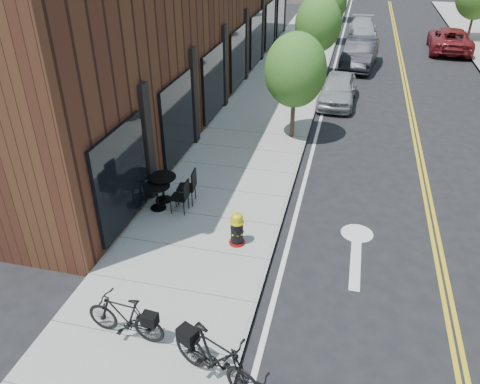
% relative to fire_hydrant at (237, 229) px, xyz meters
% --- Properties ---
extents(ground, '(120.00, 120.00, 0.00)m').
position_rel_fire_hydrant_xyz_m(ground, '(0.95, -1.96, -0.56)').
color(ground, black).
rests_on(ground, ground).
extents(sidewalk_near, '(4.00, 70.00, 0.12)m').
position_rel_fire_hydrant_xyz_m(sidewalk_near, '(-1.05, 8.04, -0.50)').
color(sidewalk_near, '#9E9B93').
rests_on(sidewalk_near, ground).
extents(building_near, '(5.00, 28.00, 7.00)m').
position_rel_fire_hydrant_xyz_m(building_near, '(-5.55, 12.04, 2.94)').
color(building_near, '#422015').
rests_on(building_near, ground).
extents(tree_near_a, '(2.20, 2.20, 3.81)m').
position_rel_fire_hydrant_xyz_m(tree_near_a, '(0.35, 7.04, 2.05)').
color(tree_near_a, '#382B1E').
rests_on(tree_near_a, sidewalk_near).
extents(tree_near_b, '(2.30, 2.30, 3.98)m').
position_rel_fire_hydrant_xyz_m(tree_near_b, '(0.35, 15.04, 2.16)').
color(tree_near_b, '#382B1E').
rests_on(tree_near_b, sidewalk_near).
extents(tree_near_c, '(2.10, 2.10, 3.67)m').
position_rel_fire_hydrant_xyz_m(tree_near_c, '(0.35, 23.04, 1.97)').
color(tree_near_c, '#382B1E').
rests_on(tree_near_c, sidewalk_near).
extents(fire_hydrant, '(0.53, 0.53, 0.92)m').
position_rel_fire_hydrant_xyz_m(fire_hydrant, '(0.00, 0.00, 0.00)').
color(fire_hydrant, maroon).
rests_on(fire_hydrant, sidewalk_near).
extents(bicycle_left, '(1.69, 0.61, 0.99)m').
position_rel_fire_hydrant_xyz_m(bicycle_left, '(-1.35, -3.45, 0.06)').
color(bicycle_left, black).
rests_on(bicycle_left, sidewalk_near).
extents(bicycle_right, '(2.01, 1.29, 1.17)m').
position_rel_fire_hydrant_xyz_m(bicycle_right, '(0.65, -4.05, 0.15)').
color(bicycle_right, black).
rests_on(bicycle_right, sidewalk_near).
extents(bistro_set_b, '(1.76, 0.77, 0.95)m').
position_rel_fire_hydrant_xyz_m(bistro_set_b, '(-2.57, 1.07, 0.04)').
color(bistro_set_b, black).
rests_on(bistro_set_b, sidewalk_near).
extents(bistro_set_c, '(1.92, 0.89, 1.02)m').
position_rel_fire_hydrant_xyz_m(bistro_set_c, '(-2.58, 1.52, 0.07)').
color(bistro_set_c, black).
rests_on(bistro_set_c, sidewalk_near).
extents(parked_car_a, '(1.70, 3.92, 1.32)m').
position_rel_fire_hydrant_xyz_m(parked_car_a, '(1.75, 11.43, 0.10)').
color(parked_car_a, '#96979D').
rests_on(parked_car_a, ground).
extents(parked_car_b, '(2.10, 4.78, 1.53)m').
position_rel_fire_hydrant_xyz_m(parked_car_b, '(2.55, 17.68, 0.21)').
color(parked_car_b, black).
rests_on(parked_car_b, ground).
extents(parked_car_c, '(1.89, 4.44, 1.28)m').
position_rel_fire_hydrant_xyz_m(parked_car_c, '(2.55, 25.31, 0.08)').
color(parked_car_c, '#A7A7AC').
rests_on(parked_car_c, ground).
extents(parked_car_far, '(2.66, 5.31, 1.44)m').
position_rel_fire_hydrant_xyz_m(parked_car_far, '(7.87, 22.71, 0.16)').
color(parked_car_far, maroon).
rests_on(parked_car_far, ground).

